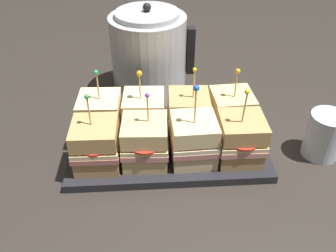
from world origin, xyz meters
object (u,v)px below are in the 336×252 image
object	(u,v)px
serving_platter	(168,148)
sandwich_front_far_right	(240,139)
sandwich_back_center_right	(189,113)
sandwich_back_far_right	(231,112)
kettle_steel	(149,54)
drinking_glass	(324,135)
sandwich_back_center_left	(144,115)
sandwich_front_center_right	(194,140)
sandwich_front_far_left	(96,145)
sandwich_back_far_left	(101,117)
sandwich_front_center_left	(145,142)

from	to	relation	value
serving_platter	sandwich_front_far_right	bearing A→B (deg)	-18.74
sandwich_back_center_right	sandwich_back_far_right	size ratio (longest dim) A/B	1.03
kettle_steel	drinking_glass	distance (m)	0.46
sandwich_back_far_right	sandwich_back_center_left	bearing A→B (deg)	-179.03
sandwich_front_center_right	drinking_glass	xyz separation A→B (m)	(0.27, 0.02, -0.02)
sandwich_back_far_right	drinking_glass	world-z (taller)	sandwich_back_far_right
sandwich_front_far_left	sandwich_back_far_right	distance (m)	0.30
sandwich_back_center_left	sandwich_back_far_right	bearing A→B (deg)	0.97
serving_platter	sandwich_back_far_left	size ratio (longest dim) A/B	2.57
sandwich_back_far_left	drinking_glass	distance (m)	0.47
sandwich_front_far_right	serving_platter	bearing A→B (deg)	161.26
sandwich_back_center_right	drinking_glass	distance (m)	0.28
sandwich_front_far_left	drinking_glass	bearing A→B (deg)	2.41
sandwich_front_far_right	kettle_steel	distance (m)	0.35
sandwich_front_far_left	sandwich_front_far_right	world-z (taller)	sandwich_front_far_right
sandwich_front_center_left	sandwich_front_center_right	xyz separation A→B (m)	(0.09, 0.00, 0.00)
serving_platter	sandwich_back_center_right	world-z (taller)	sandwich_back_center_right
sandwich_front_center_left	kettle_steel	bearing A→B (deg)	87.23
sandwich_front_far_left	sandwich_back_center_left	size ratio (longest dim) A/B	1.01
sandwich_back_far_left	sandwich_back_center_right	world-z (taller)	sandwich_back_far_left
serving_platter	drinking_glass	bearing A→B (deg)	-5.09
sandwich_front_far_left	sandwich_front_center_right	bearing A→B (deg)	0.90
serving_platter	sandwich_back_far_right	world-z (taller)	sandwich_back_far_right
sandwich_front_far_left	sandwich_back_center_left	distance (m)	0.13
sandwich_front_far_left	sandwich_back_center_right	xyz separation A→B (m)	(0.19, 0.10, -0.00)
sandwich_front_far_left	sandwich_front_center_right	distance (m)	0.19
sandwich_back_far_right	kettle_steel	distance (m)	0.27
serving_platter	sandwich_back_center_right	xyz separation A→B (m)	(0.05, 0.05, 0.05)
serving_platter	drinking_glass	world-z (taller)	drinking_glass
sandwich_back_far_left	sandwich_back_center_right	xyz separation A→B (m)	(0.19, 0.00, -0.00)
sandwich_front_center_right	sandwich_back_far_left	bearing A→B (deg)	154.45
kettle_steel	sandwich_back_center_left	bearing A→B (deg)	-94.21
sandwich_back_center_right	sandwich_back_far_right	xyz separation A→B (m)	(0.09, -0.00, 0.00)
sandwich_front_far_right	sandwich_back_center_right	size ratio (longest dim) A/B	1.04
drinking_glass	sandwich_front_center_left	bearing A→B (deg)	-177.35
sandwich_back_center_left	kettle_steel	world-z (taller)	kettle_steel
serving_platter	drinking_glass	size ratio (longest dim) A/B	4.12
sandwich_back_center_right	sandwich_front_far_right	bearing A→B (deg)	-46.32
sandwich_back_far_left	kettle_steel	size ratio (longest dim) A/B	0.68
sandwich_front_far_right	kettle_steel	xyz separation A→B (m)	(-0.17, 0.30, 0.04)
sandwich_front_center_left	drinking_glass	world-z (taller)	sandwich_front_center_left
serving_platter	sandwich_back_far_left	distance (m)	0.16
serving_platter	sandwich_back_center_left	bearing A→B (deg)	136.92
sandwich_back_far_left	sandwich_front_far_right	bearing A→B (deg)	-18.23
sandwich_front_center_left	sandwich_back_center_right	world-z (taller)	sandwich_back_center_right
sandwich_back_far_left	kettle_steel	xyz separation A→B (m)	(0.11, 0.21, 0.04)
sandwich_front_center_right	sandwich_back_far_right	xyz separation A→B (m)	(0.09, 0.09, -0.00)
sandwich_front_center_left	sandwich_front_far_right	size ratio (longest dim) A/B	0.94
sandwich_back_far_left	sandwich_back_far_right	xyz separation A→B (m)	(0.28, 0.00, -0.00)
drinking_glass	sandwich_back_center_left	bearing A→B (deg)	168.72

